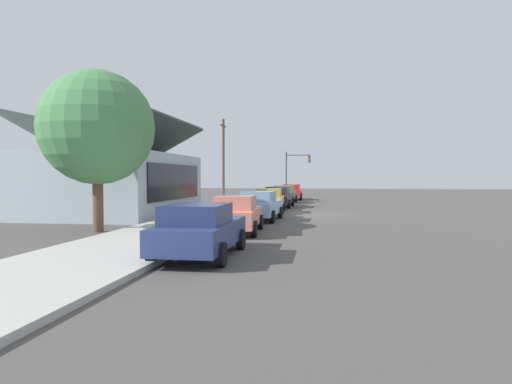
{
  "coord_description": "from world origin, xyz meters",
  "views": [
    {
      "loc": [
        -28.0,
        -0.93,
        2.38
      ],
      "look_at": [
        0.65,
        3.65,
        1.36
      ],
      "focal_mm": 31.05,
      "sensor_mm": 36.0,
      "label": 1
    }
  ],
  "objects_px": {
    "car_cherry": "(292,192)",
    "car_charcoal": "(279,197)",
    "car_mustard": "(270,200)",
    "shade_tree": "(97,128)",
    "traffic_light_main": "(296,167)",
    "fire_hydrant_red": "(243,207)",
    "car_navy": "(200,230)",
    "car_skyblue": "(260,206)",
    "utility_pole_wooden": "(223,159)",
    "car_coral": "(237,214)",
    "car_olive": "(284,194)"
  },
  "relations": [
    {
      "from": "car_cherry",
      "to": "car_skyblue",
      "type": "bearing_deg",
      "value": 177.87
    },
    {
      "from": "car_olive",
      "to": "car_skyblue",
      "type": "bearing_deg",
      "value": -177.59
    },
    {
      "from": "car_charcoal",
      "to": "traffic_light_main",
      "type": "xyz_separation_m",
      "value": [
        15.89,
        -0.21,
        2.67
      ]
    },
    {
      "from": "car_coral",
      "to": "car_olive",
      "type": "distance_m",
      "value": 21.54
    },
    {
      "from": "fire_hydrant_red",
      "to": "car_mustard",
      "type": "bearing_deg",
      "value": -36.47
    },
    {
      "from": "car_olive",
      "to": "shade_tree",
      "type": "relative_size",
      "value": 0.63
    },
    {
      "from": "car_charcoal",
      "to": "shade_tree",
      "type": "xyz_separation_m",
      "value": [
        -16.6,
        5.98,
        3.63
      ]
    },
    {
      "from": "shade_tree",
      "to": "fire_hydrant_red",
      "type": "distance_m",
      "value": 11.16
    },
    {
      "from": "car_navy",
      "to": "utility_pole_wooden",
      "type": "distance_m",
      "value": 26.81
    },
    {
      "from": "car_mustard",
      "to": "car_charcoal",
      "type": "height_order",
      "value": "same"
    },
    {
      "from": "car_charcoal",
      "to": "shade_tree",
      "type": "height_order",
      "value": "shade_tree"
    },
    {
      "from": "traffic_light_main",
      "to": "utility_pole_wooden",
      "type": "xyz_separation_m",
      "value": [
        -11.46,
        5.66,
        0.44
      ]
    },
    {
      "from": "car_olive",
      "to": "shade_tree",
      "type": "height_order",
      "value": "shade_tree"
    },
    {
      "from": "car_navy",
      "to": "car_mustard",
      "type": "xyz_separation_m",
      "value": [
        16.35,
        0.04,
        -0.0
      ]
    },
    {
      "from": "car_skyblue",
      "to": "car_charcoal",
      "type": "relative_size",
      "value": 0.96
    },
    {
      "from": "car_skyblue",
      "to": "car_mustard",
      "type": "height_order",
      "value": "same"
    },
    {
      "from": "car_mustard",
      "to": "car_olive",
      "type": "relative_size",
      "value": 1.06
    },
    {
      "from": "car_navy",
      "to": "car_cherry",
      "type": "height_order",
      "value": "same"
    },
    {
      "from": "car_coral",
      "to": "fire_hydrant_red",
      "type": "relative_size",
      "value": 6.32
    },
    {
      "from": "car_cherry",
      "to": "fire_hydrant_red",
      "type": "bearing_deg",
      "value": 172.91
    },
    {
      "from": "car_coral",
      "to": "traffic_light_main",
      "type": "xyz_separation_m",
      "value": [
        31.9,
        -0.25,
        2.68
      ]
    },
    {
      "from": "car_coral",
      "to": "car_mustard",
      "type": "relative_size",
      "value": 0.96
    },
    {
      "from": "car_navy",
      "to": "car_cherry",
      "type": "bearing_deg",
      "value": -0.89
    },
    {
      "from": "shade_tree",
      "to": "car_skyblue",
      "type": "bearing_deg",
      "value": -45.61
    },
    {
      "from": "car_skyblue",
      "to": "car_cherry",
      "type": "distance_m",
      "value": 21.65
    },
    {
      "from": "car_cherry",
      "to": "shade_tree",
      "type": "distance_m",
      "value": 28.54
    },
    {
      "from": "shade_tree",
      "to": "traffic_light_main",
      "type": "xyz_separation_m",
      "value": [
        32.49,
        -6.19,
        -0.96
      ]
    },
    {
      "from": "car_charcoal",
      "to": "traffic_light_main",
      "type": "bearing_deg",
      "value": 0.43
    },
    {
      "from": "utility_pole_wooden",
      "to": "fire_hydrant_red",
      "type": "relative_size",
      "value": 10.56
    },
    {
      "from": "car_mustard",
      "to": "shade_tree",
      "type": "bearing_deg",
      "value": 149.17
    },
    {
      "from": "car_navy",
      "to": "utility_pole_wooden",
      "type": "relative_size",
      "value": 0.62
    },
    {
      "from": "shade_tree",
      "to": "fire_hydrant_red",
      "type": "xyz_separation_m",
      "value": [
        9.41,
        -4.53,
        -3.95
      ]
    },
    {
      "from": "car_skyblue",
      "to": "shade_tree",
      "type": "bearing_deg",
      "value": 136.83
    },
    {
      "from": "car_mustard",
      "to": "car_cherry",
      "type": "height_order",
      "value": "same"
    },
    {
      "from": "car_coral",
      "to": "car_olive",
      "type": "height_order",
      "value": "same"
    },
    {
      "from": "fire_hydrant_red",
      "to": "car_coral",
      "type": "bearing_deg",
      "value": -170.9
    },
    {
      "from": "shade_tree",
      "to": "car_coral",
      "type": "bearing_deg",
      "value": -84.36
    },
    {
      "from": "car_mustard",
      "to": "car_charcoal",
      "type": "xyz_separation_m",
      "value": [
        5.28,
        -0.03,
        0.0
      ]
    },
    {
      "from": "car_navy",
      "to": "car_charcoal",
      "type": "relative_size",
      "value": 0.98
    },
    {
      "from": "fire_hydrant_red",
      "to": "car_olive",
      "type": "bearing_deg",
      "value": -6.06
    },
    {
      "from": "car_navy",
      "to": "car_charcoal",
      "type": "bearing_deg",
      "value": -0.63
    },
    {
      "from": "car_coral",
      "to": "car_cherry",
      "type": "relative_size",
      "value": 0.92
    },
    {
      "from": "car_charcoal",
      "to": "utility_pole_wooden",
      "type": "xyz_separation_m",
      "value": [
        4.43,
        5.45,
        3.11
      ]
    },
    {
      "from": "car_charcoal",
      "to": "utility_pole_wooden",
      "type": "height_order",
      "value": "utility_pole_wooden"
    },
    {
      "from": "car_mustard",
      "to": "fire_hydrant_red",
      "type": "height_order",
      "value": "car_mustard"
    },
    {
      "from": "car_skyblue",
      "to": "car_mustard",
      "type": "relative_size",
      "value": 0.97
    },
    {
      "from": "car_cherry",
      "to": "car_charcoal",
      "type": "bearing_deg",
      "value": 177.15
    },
    {
      "from": "car_olive",
      "to": "car_coral",
      "type": "bearing_deg",
      "value": -178.24
    },
    {
      "from": "car_navy",
      "to": "car_olive",
      "type": "relative_size",
      "value": 1.06
    },
    {
      "from": "car_cherry",
      "to": "fire_hydrant_red",
      "type": "distance_m",
      "value": 18.3
    }
  ]
}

